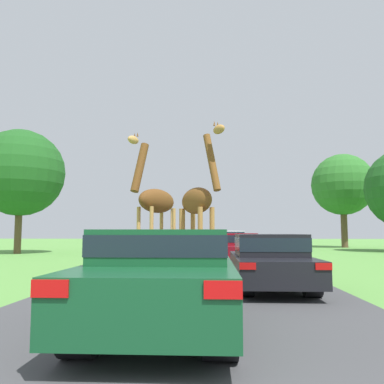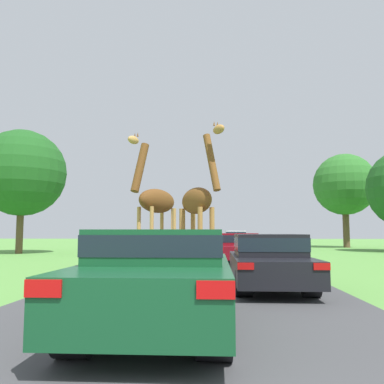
# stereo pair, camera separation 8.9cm
# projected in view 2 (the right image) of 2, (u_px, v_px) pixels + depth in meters

# --- Properties ---
(road) EXTENTS (6.96, 120.00, 0.00)m
(road) POSITION_uv_depth(u_px,v_px,m) (209.00, 250.00, 31.18)
(road) COLOR #424244
(road) RESTS_ON ground
(giraffe_near_road) EXTENTS (1.78, 2.38, 5.02)m
(giraffe_near_road) POSITION_uv_depth(u_px,v_px,m) (198.00, 204.00, 14.09)
(giraffe_near_road) COLOR #B77F3D
(giraffe_near_road) RESTS_ON ground
(giraffe_companion) EXTENTS (1.76, 2.77, 5.05)m
(giraffe_companion) POSITION_uv_depth(u_px,v_px,m) (155.00, 201.00, 15.87)
(giraffe_companion) COLOR tan
(giraffe_companion) RESTS_ON ground
(car_lead_maroon) EXTENTS (1.92, 4.23, 1.41)m
(car_lead_maroon) POSITION_uv_depth(u_px,v_px,m) (160.00, 276.00, 5.75)
(car_lead_maroon) COLOR #144C28
(car_lead_maroon) RESTS_ON ground
(car_queue_right) EXTENTS (1.77, 4.41, 1.32)m
(car_queue_right) POSITION_uv_depth(u_px,v_px,m) (269.00, 260.00, 9.98)
(car_queue_right) COLOR black
(car_queue_right) RESTS_ON ground
(car_queue_left) EXTENTS (1.99, 4.67, 1.32)m
(car_queue_left) POSITION_uv_depth(u_px,v_px,m) (236.00, 247.00, 18.46)
(car_queue_left) COLOR maroon
(car_queue_left) RESTS_ON ground
(car_far_ahead) EXTENTS (1.89, 3.98, 1.31)m
(car_far_ahead) POSITION_uv_depth(u_px,v_px,m) (186.00, 241.00, 29.16)
(car_far_ahead) COLOR silver
(car_far_ahead) RESTS_ON ground
(car_verge_right) EXTENTS (1.72, 4.12, 1.48)m
(car_verge_right) POSITION_uv_depth(u_px,v_px,m) (236.00, 239.00, 32.66)
(car_verge_right) COLOR silver
(car_verge_right) RESTS_ON ground
(car_rear_follower) EXTENTS (1.96, 3.98, 1.43)m
(car_rear_follower) POSITION_uv_depth(u_px,v_px,m) (163.00, 243.00, 23.20)
(car_rear_follower) COLOR #561914
(car_rear_follower) RESTS_ON ground
(tree_left_edge) EXTENTS (5.48, 5.48, 8.35)m
(tree_left_edge) POSITION_uv_depth(u_px,v_px,m) (345.00, 185.00, 36.30)
(tree_left_edge) COLOR brown
(tree_left_edge) RESTS_ON ground
(tree_centre_back) EXTENTS (5.60, 5.60, 7.99)m
(tree_centre_back) POSITION_uv_depth(u_px,v_px,m) (22.00, 173.00, 26.30)
(tree_centre_back) COLOR brown
(tree_centre_back) RESTS_ON ground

